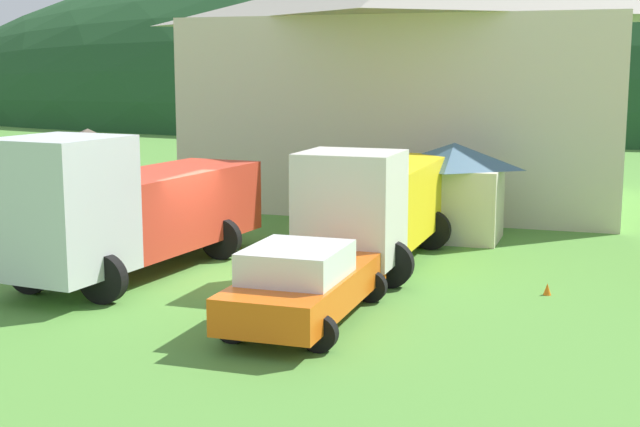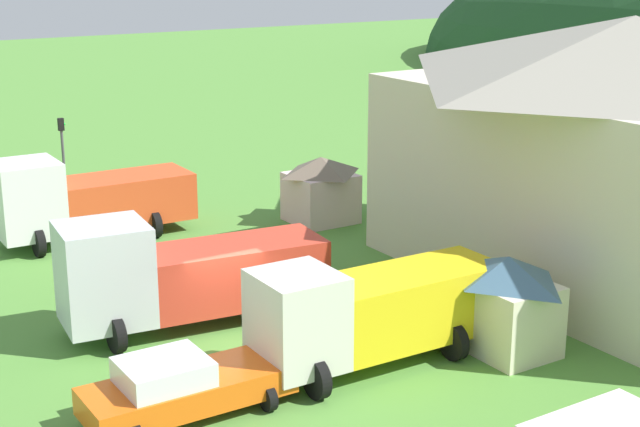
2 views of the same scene
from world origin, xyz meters
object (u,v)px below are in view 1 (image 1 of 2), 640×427
(service_pickup_orange, at_px, (305,283))
(traffic_cone_near_pickup, at_px, (547,295))
(depot_building, at_px, (419,77))
(play_shed_cream, at_px, (453,190))
(tow_truck_silver, at_px, (126,206))
(play_shed_pink, at_px, (89,165))
(flatbed_truck_yellow, at_px, (377,201))

(service_pickup_orange, height_order, traffic_cone_near_pickup, service_pickup_orange)
(depot_building, distance_m, traffic_cone_near_pickup, 15.75)
(play_shed_cream, bearing_deg, service_pickup_orange, -97.77)
(tow_truck_silver, bearing_deg, service_pickup_orange, 73.07)
(traffic_cone_near_pickup, bearing_deg, play_shed_pink, 153.81)
(play_shed_pink, xyz_separation_m, tow_truck_silver, (7.53, -10.01, 0.30))
(depot_building, bearing_deg, play_shed_cream, -70.56)
(play_shed_cream, xyz_separation_m, flatbed_truck_yellow, (-1.33, -3.89, 0.15))
(play_shed_pink, xyz_separation_m, service_pickup_orange, (12.96, -12.36, -0.63))
(tow_truck_silver, height_order, traffic_cone_near_pickup, tow_truck_silver)
(traffic_cone_near_pickup, bearing_deg, play_shed_cream, 118.48)
(depot_building, distance_m, service_pickup_orange, 18.05)
(play_shed_pink, bearing_deg, flatbed_truck_yellow, -27.06)
(play_shed_cream, distance_m, tow_truck_silver, 9.93)
(depot_building, height_order, tow_truck_silver, depot_building)
(tow_truck_silver, xyz_separation_m, service_pickup_orange, (5.43, -2.36, -0.93))
(service_pickup_orange, bearing_deg, tow_truck_silver, -113.33)
(service_pickup_orange, xyz_separation_m, traffic_cone_near_pickup, (4.49, 3.78, -0.83))
(play_shed_cream, relative_size, tow_truck_silver, 0.36)
(service_pickup_orange, bearing_deg, traffic_cone_near_pickup, 130.16)
(depot_building, relative_size, service_pickup_orange, 3.09)
(service_pickup_orange, bearing_deg, flatbed_truck_yellow, -179.73)
(flatbed_truck_yellow, height_order, traffic_cone_near_pickup, flatbed_truck_yellow)
(play_shed_cream, xyz_separation_m, traffic_cone_near_pickup, (3.18, -5.86, -1.49))
(flatbed_truck_yellow, relative_size, service_pickup_orange, 1.43)
(depot_building, relative_size, flatbed_truck_yellow, 2.16)
(play_shed_cream, relative_size, play_shed_pink, 1.06)
(play_shed_pink, xyz_separation_m, flatbed_truck_yellow, (12.95, -6.61, 0.18))
(tow_truck_silver, distance_m, flatbed_truck_yellow, 6.40)
(play_shed_cream, bearing_deg, tow_truck_silver, -132.82)
(tow_truck_silver, bearing_deg, flatbed_truck_yellow, 128.59)
(play_shed_cream, xyz_separation_m, tow_truck_silver, (-6.75, -7.28, 0.27))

